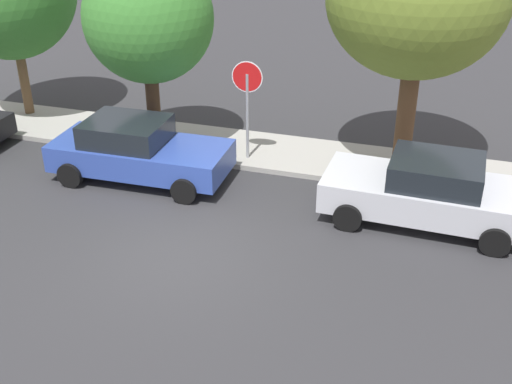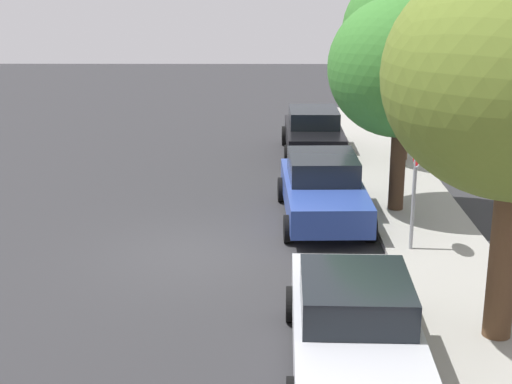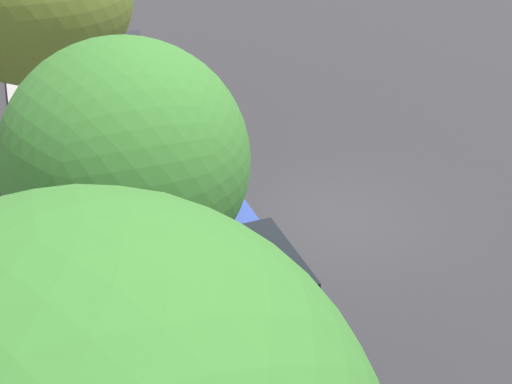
{
  "view_description": "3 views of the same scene",
  "coord_description": "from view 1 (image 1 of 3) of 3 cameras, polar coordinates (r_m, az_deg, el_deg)",
  "views": [
    {
      "loc": [
        4.9,
        -10.28,
        7.48
      ],
      "look_at": [
        1.16,
        1.74,
        0.76
      ],
      "focal_mm": 45.0,
      "sensor_mm": 36.0,
      "label": 1
    },
    {
      "loc": [
        15.91,
        1.43,
        6.32
      ],
      "look_at": [
        -0.16,
        1.34,
        1.37
      ],
      "focal_mm": 55.0,
      "sensor_mm": 36.0,
      "label": 2
    },
    {
      "loc": [
        -10.47,
        5.74,
        7.83
      ],
      "look_at": [
        -0.01,
        1.84,
        1.09
      ],
      "focal_mm": 45.0,
      "sensor_mm": 36.0,
      "label": 3
    }
  ],
  "objects": [
    {
      "name": "ground_plane",
      "position": [
        13.62,
        -6.87,
        -5.43
      ],
      "size": [
        60.0,
        60.0,
        0.0
      ],
      "primitive_type": "plane",
      "color": "#2D2D30"
    },
    {
      "name": "sidewalk_curb",
      "position": [
        17.95,
        -0.12,
        3.72
      ],
      "size": [
        32.0,
        2.33,
        0.14
      ],
      "primitive_type": "cube",
      "color": "#9E9B93",
      "rests_on": "ground_plane"
    },
    {
      "name": "stop_sign",
      "position": [
        16.7,
        -0.79,
        8.72
      ],
      "size": [
        0.82,
        0.08,
        2.8
      ],
      "color": "gray",
      "rests_on": "ground_plane"
    },
    {
      "name": "parked_car_blue",
      "position": [
        16.53,
        -10.48,
        3.67
      ],
      "size": [
        4.52,
        2.16,
        1.55
      ],
      "color": "#2D479E",
      "rests_on": "ground_plane"
    },
    {
      "name": "parked_car_silver",
      "position": [
        14.78,
        15.04,
        0.11
      ],
      "size": [
        4.61,
        2.22,
        1.57
      ],
      "color": "silver",
      "rests_on": "ground_plane"
    },
    {
      "name": "street_tree_far",
      "position": [
        17.19,
        -9.53,
        14.93
      ],
      "size": [
        3.36,
        3.36,
        5.36
      ],
      "color": "#422D1E",
      "rests_on": "ground_plane"
    }
  ]
}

